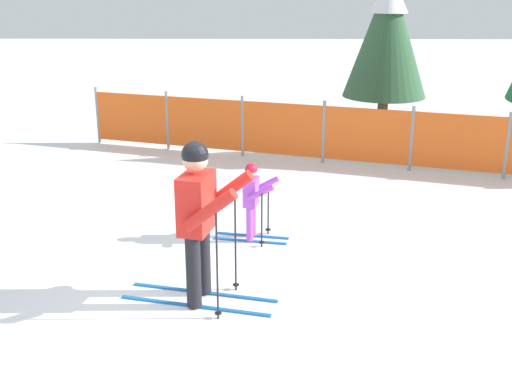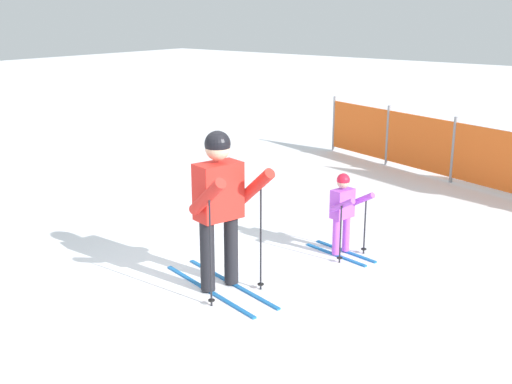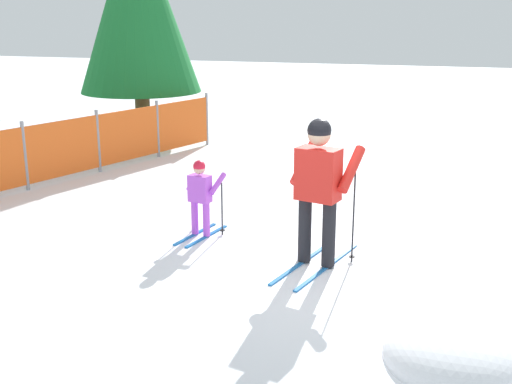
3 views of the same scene
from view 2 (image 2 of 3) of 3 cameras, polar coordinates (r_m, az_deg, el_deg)
ground_plane at (r=7.00m, az=-4.65°, el=-8.75°), size 60.00×60.00×0.00m
skier_adult at (r=6.68m, az=-3.23°, el=-0.46°), size 1.67×0.84×1.73m
skier_child at (r=7.82m, az=7.77°, el=-1.44°), size 0.99×0.51×1.03m
snow_mound at (r=7.40m, az=-21.57°, el=-8.48°), size 1.36×1.16×0.55m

